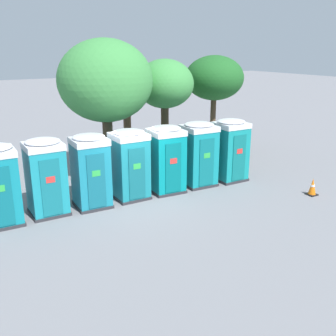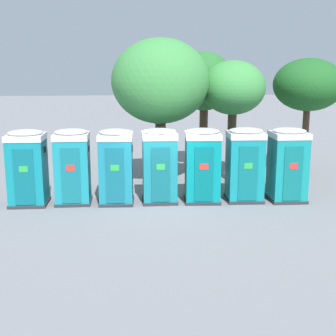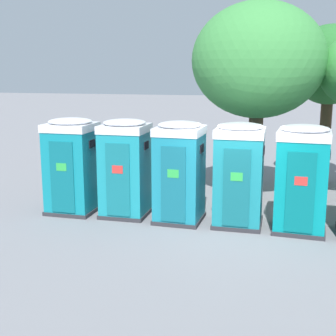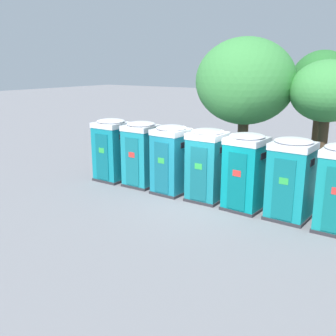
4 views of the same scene
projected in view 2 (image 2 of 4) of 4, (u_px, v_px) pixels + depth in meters
The scene contains 12 objects.
ground_plane at pixel (160, 203), 15.99m from camera, with size 120.00×120.00×0.00m, color slate.
portapotty_0 at pixel (27, 167), 15.62m from camera, with size 1.24×1.21×2.54m.
portapotty_1 at pixel (72, 166), 15.81m from camera, with size 1.19×1.21×2.54m.
portapotty_2 at pixel (116, 166), 15.80m from camera, with size 1.19×1.23×2.54m.
portapotty_3 at pixel (159, 165), 15.96m from camera, with size 1.19×1.21×2.54m.
portapotty_4 at pixel (202, 165), 16.00m from camera, with size 1.27×1.27×2.54m.
portapotty_5 at pixel (245, 164), 16.11m from camera, with size 1.28×1.24×2.54m.
portapotty_6 at pixel (288, 164), 16.10m from camera, with size 1.21×1.21×2.54m.
street_tree_0 at pixel (233, 89), 18.43m from camera, with size 2.55×2.55×4.82m.
street_tree_1 at pixel (204, 83), 20.62m from camera, with size 2.50×2.50×5.21m.
street_tree_2 at pixel (160, 82), 17.80m from camera, with size 3.74×3.74×5.65m.
street_tree_3 at pixel (308, 85), 19.61m from camera, with size 2.93×2.93×4.93m.
Camera 2 is at (-0.96, -15.34, 4.60)m, focal length 50.00 mm.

